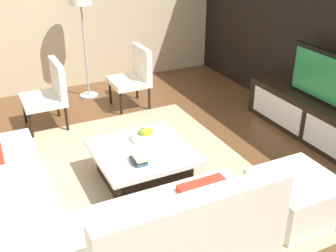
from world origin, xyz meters
The scene contains 12 objects.
ground_plane centered at (0.00, 0.00, 0.00)m, with size 14.00×14.00×0.00m, color brown.
area_rug centered at (-0.10, 0.00, 0.01)m, with size 3.24×2.62×0.01m, color tan.
media_console centered at (0.00, 2.40, 0.25)m, with size 2.18×0.48×0.50m.
television centered at (0.00, 2.40, 0.81)m, with size 1.10×0.06×0.63m.
sectional_couch centered at (0.53, -0.88, 0.28)m, with size 2.50×2.39×0.81m.
coffee_table centered at (-0.10, 0.10, 0.20)m, with size 0.96×0.97×0.38m.
accent_chair_near centered at (-1.84, -0.46, 0.49)m, with size 0.57×0.53×0.87m.
floor_lamp centered at (-2.61, 0.26, 1.45)m, with size 0.33×0.33×1.71m.
ottoman centered at (1.04, 1.14, 0.20)m, with size 0.70×0.70×0.40m, color silver.
fruit_bowl centered at (-0.28, 0.20, 0.43)m, with size 0.28×0.28×0.14m.
accent_chair_far centered at (-1.97, 0.78, 0.49)m, with size 0.54×0.51×0.87m.
book_stack centered at (0.12, -0.03, 0.42)m, with size 0.21×0.16×0.08m.
Camera 1 is at (3.36, -1.31, 2.52)m, focal length 44.94 mm.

